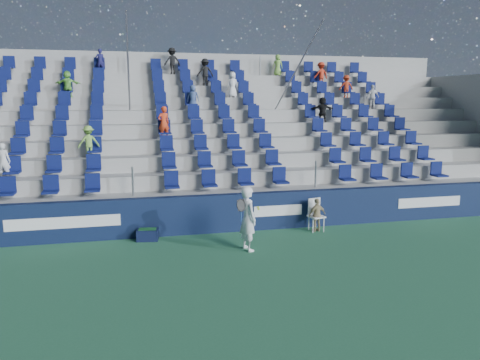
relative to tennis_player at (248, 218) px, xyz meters
name	(u,v)px	position (x,y,z in m)	size (l,w,h in m)	color
ground	(257,265)	(-0.05, -1.20, -0.90)	(70.00, 70.00, 0.00)	#30704A
sponsor_wall	(231,213)	(-0.04, 1.95, -0.30)	(24.00, 0.32, 1.20)	#111C3E
grandstand	(205,148)	(-0.05, 7.05, 1.23)	(24.00, 8.17, 6.63)	#A5A5A0
tennis_player	(248,218)	(0.00, 0.00, 0.00)	(0.69, 0.74, 1.80)	white
line_judge_chair	(315,212)	(2.59, 1.46, -0.32)	(0.54, 0.55, 1.02)	white
line_judge	(317,215)	(2.59, 1.30, -0.37)	(0.62, 0.26, 1.06)	tan
ball_bin	(148,234)	(-2.68, 1.55, -0.71)	(0.68, 0.50, 0.35)	#0E1635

